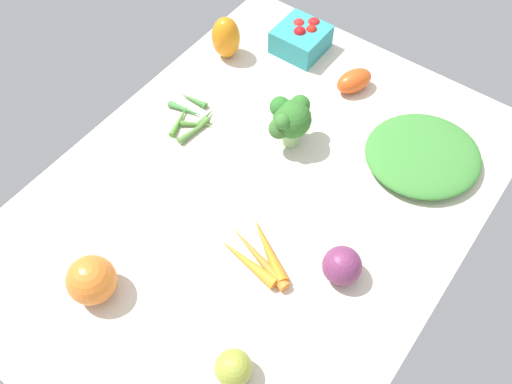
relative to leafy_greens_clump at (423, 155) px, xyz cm
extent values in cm
cube|color=beige|center=(27.01, -21.54, -3.03)|extent=(104.00, 76.00, 2.00)
ellipsoid|color=#3D8535|center=(0.00, 0.00, 0.00)|extent=(31.66, 31.78, 4.07)
ellipsoid|color=#E6511B|center=(-9.32, -21.25, 0.46)|extent=(9.84, 8.01, 4.99)
sphere|color=orange|center=(59.02, -32.22, 2.23)|extent=(8.52, 8.52, 8.52)
cube|color=teal|center=(-13.22, -38.29, 0.89)|extent=(10.94, 10.94, 5.84)
sphere|color=red|center=(-17.12, -37.48, 3.16)|extent=(3.06, 3.06, 3.06)
sphere|color=red|center=(-14.86, -40.14, 3.06)|extent=(2.97, 2.97, 2.97)
sphere|color=red|center=(-12.32, -38.20, 3.54)|extent=(2.85, 2.85, 2.85)
sphere|color=red|center=(-14.60, -36.49, 3.44)|extent=(2.63, 2.63, 2.63)
sphere|color=#98A438|center=(56.26, -4.32, 0.97)|extent=(6.00, 6.00, 6.00)
sphere|color=#732F5A|center=(31.40, 0.07, 1.43)|extent=(6.92, 6.92, 6.92)
cone|color=#4C8639|center=(17.21, -42.19, -1.34)|extent=(6.21, 1.69, 1.40)
cone|color=#508235|center=(19.57, -42.21, -1.38)|extent=(5.18, 6.94, 1.31)
cone|color=#418034|center=(14.85, -47.73, -1.32)|extent=(1.98, 7.20, 1.44)
cone|color=#519031|center=(20.56, -46.26, -1.37)|extent=(9.77, 4.40, 1.34)
cone|color=#568237|center=(20.96, -41.41, -1.28)|extent=(7.05, 1.52, 1.51)
cone|color=#478F44|center=(17.98, -46.85, -1.29)|extent=(3.10, 8.52, 1.49)
cone|color=#588840|center=(20.75, -41.50, -1.23)|extent=(10.01, 3.19, 1.60)
cylinder|color=#96BF7E|center=(11.56, -24.05, 0.07)|extent=(3.52, 3.52, 4.21)
sphere|color=#32702A|center=(11.56, -24.05, 5.06)|extent=(7.71, 7.71, 7.71)
sphere|color=#38762E|center=(14.63, -24.37, 6.92)|extent=(3.17, 3.17, 3.17)
sphere|color=#38692D|center=(14.43, -25.18, 4.16)|extent=(4.24, 4.24, 4.24)
sphere|color=#2D7229|center=(11.42, -27.13, 6.51)|extent=(4.19, 4.19, 4.19)
sphere|color=#2E7027|center=(8.49, -24.34, 6.26)|extent=(4.10, 4.10, 4.10)
cone|color=orange|center=(35.25, -12.88, -0.81)|extent=(9.75, 13.30, 2.45)
cone|color=orange|center=(37.44, -13.66, -0.96)|extent=(6.36, 16.05, 2.15)
cone|color=orange|center=(39.54, -14.41, -0.86)|extent=(3.59, 13.53, 2.35)
ellipsoid|color=orange|center=(-1.42, -50.96, 3.10)|extent=(9.20, 9.20, 10.28)
camera|label=1|loc=(75.46, 14.17, 87.88)|focal=39.27mm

